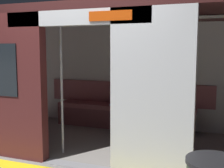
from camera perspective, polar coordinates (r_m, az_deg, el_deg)
The scene contains 7 objects.
ground_plane at distance 4.22m, azimuth -6.72°, elevation -15.73°, with size 60.00×60.00×0.00m, color gray.
train_car at distance 4.94m, azimuth -1.84°, elevation 5.23°, with size 6.40×2.54×2.24m.
bench_seat at distance 5.91m, azimuth 2.24°, elevation -5.35°, with size 2.85×0.44×0.47m.
person_seated at distance 5.74m, azimuth 4.04°, elevation -2.40°, with size 0.55×0.67×1.20m.
handbag at distance 5.73m, azimuth 8.43°, elevation -3.80°, with size 0.26×0.15×0.17m.
book at distance 5.97m, azimuth 0.37°, elevation -3.99°, with size 0.15×0.22×0.03m, color #26598C.
grab_pole_door at distance 4.48m, azimuth -9.88°, elevation -0.46°, with size 0.04×0.04×2.10m, color silver.
Camera 1 is at (-1.79, 3.46, 1.63)m, focal length 46.49 mm.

